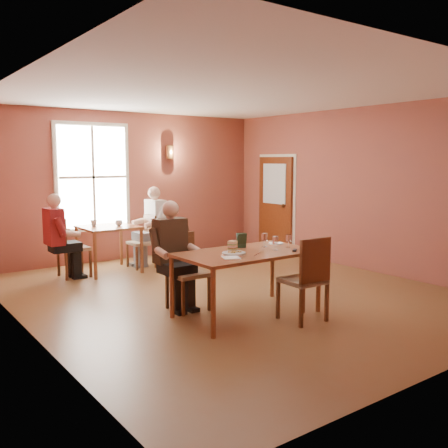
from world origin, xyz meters
TOP-DOWN VIEW (x-y plane):
  - ground at (0.00, 0.00)m, footprint 6.00×7.00m
  - wall_back at (0.00, 3.50)m, footprint 6.00×0.04m
  - wall_left at (-3.00, 0.00)m, footprint 0.04×7.00m
  - wall_right at (3.00, 0.00)m, footprint 0.04×7.00m
  - ceiling at (0.00, 0.00)m, footprint 6.00×7.00m
  - window at (-0.80, 3.45)m, footprint 1.36×0.10m
  - door at (2.94, 2.30)m, footprint 0.12×1.04m
  - wall_sconce at (0.90, 3.40)m, footprint 0.16×0.16m
  - main_table at (-0.49, -0.97)m, footprint 1.80×1.01m
  - chair_diner_main at (-0.99, -0.32)m, footprint 0.46×0.46m
  - diner_main at (-0.99, -0.35)m, footprint 0.57×0.57m
  - chair_empty at (-0.06, -1.56)m, footprint 0.50×0.50m
  - plate_food at (-0.72, -1.00)m, footprint 0.33×0.33m
  - sandwich at (-0.64, -0.87)m, footprint 0.13×0.13m
  - goblet_a at (-0.08, -0.84)m, footprint 0.11×0.11m
  - goblet_b at (0.15, -1.08)m, footprint 0.08×0.08m
  - goblet_c at (-0.13, -1.13)m, footprint 0.09×0.09m
  - menu_stand at (-0.37, -0.71)m, footprint 0.14×0.10m
  - knife at (-0.50, -1.20)m, footprint 0.20×0.14m
  - napkin at (-0.90, -1.18)m, footprint 0.27×0.27m
  - side_plate at (0.23, -0.74)m, footprint 0.26×0.26m
  - sunglasses at (0.06, -1.29)m, footprint 0.14×0.13m
  - second_table at (-0.91, 2.51)m, footprint 0.95×0.95m
  - chair_diner_white at (-0.26, 2.51)m, footprint 0.44×0.44m
  - diner_white at (-0.23, 2.51)m, footprint 0.59×0.59m
  - chair_diner_maroon at (-1.56, 2.51)m, footprint 0.47×0.47m
  - diner_maroon at (-1.59, 2.51)m, footprint 0.57×0.57m
  - cup_a at (-0.74, 2.43)m, footprint 0.16×0.16m
  - cup_b at (-1.13, 2.66)m, footprint 0.12×0.12m

SIDE VIEW (x-z plane):
  - ground at x=0.00m, z-range -0.01..0.01m
  - second_table at x=-0.91m, z-range 0.00..0.84m
  - main_table at x=-0.49m, z-range 0.00..0.84m
  - chair_diner_white at x=-0.26m, z-range 0.00..0.99m
  - chair_diner_main at x=-0.99m, z-range 0.00..1.04m
  - chair_diner_maroon at x=-1.56m, z-range 0.00..1.06m
  - chair_empty at x=-0.06m, z-range 0.00..1.08m
  - diner_maroon at x=-1.59m, z-range 0.00..1.43m
  - diner_main at x=-0.99m, z-range 0.00..1.43m
  - diner_white at x=-0.23m, z-range 0.00..1.47m
  - knife at x=-0.50m, z-range 0.84..0.85m
  - napkin at x=-0.90m, z-range 0.84..0.85m
  - side_plate at x=0.23m, z-range 0.84..0.86m
  - sunglasses at x=0.06m, z-range 0.84..0.86m
  - plate_food at x=-0.72m, z-range 0.84..0.88m
  - cup_a at x=-0.74m, z-range 0.84..0.94m
  - cup_b at x=-1.13m, z-range 0.84..0.95m
  - sandwich at x=-0.64m, z-range 0.84..0.97m
  - goblet_b at x=0.15m, z-range 0.84..1.04m
  - menu_stand at x=-0.37m, z-range 0.84..1.05m
  - goblet_c at x=-0.13m, z-range 0.84..1.05m
  - goblet_a at x=-0.08m, z-range 0.84..1.05m
  - door at x=2.94m, z-range 0.00..2.10m
  - wall_back at x=0.00m, z-range 0.00..3.00m
  - wall_left at x=-3.00m, z-range 0.00..3.00m
  - wall_right at x=3.00m, z-range 0.00..3.00m
  - window at x=-0.80m, z-range 0.72..2.68m
  - wall_sconce at x=0.90m, z-range 2.06..2.34m
  - ceiling at x=0.00m, z-range 2.98..3.02m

